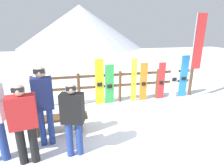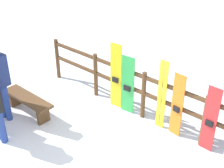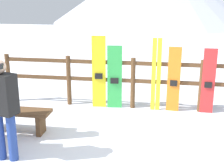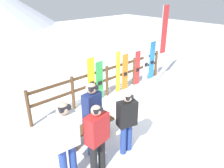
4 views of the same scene
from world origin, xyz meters
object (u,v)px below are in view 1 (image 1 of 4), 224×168
object	(u,v)px
snowboard_orange	(143,82)
person_navy	(43,101)
ski_pair_yellow	(134,80)
snowboard_red	(161,81)
person_red	(24,120)
snowboard_green	(110,84)
person_black	(73,116)
snowboard_white	(174,77)
snowboard_blue	(184,77)
rental_flag	(196,49)
snowboard_yellow	(100,82)
bench	(59,121)

from	to	relation	value
snowboard_orange	person_navy	bearing A→B (deg)	-147.55
person_navy	ski_pair_yellow	xyz separation A→B (m)	(2.73, 1.97, -0.28)
person_navy	snowboard_red	bearing A→B (deg)	27.41
person_red	snowboard_green	size ratio (longest dim) A/B	1.15
person_black	snowboard_white	bearing A→B (deg)	33.37
ski_pair_yellow	snowboard_orange	xyz separation A→B (m)	(0.37, -0.00, -0.09)
person_black	ski_pair_yellow	distance (m)	3.27
person_navy	snowboard_white	bearing A→B (deg)	24.51
snowboard_green	snowboard_blue	size ratio (longest dim) A/B	0.86
person_navy	snowboard_white	size ratio (longest dim) A/B	1.13
person_red	rental_flag	distance (m)	5.59
snowboard_green	snowboard_red	size ratio (longest dim) A/B	1.01
person_black	snowboard_orange	xyz separation A→B (m)	(2.51, 2.46, -0.20)
person_red	snowboard_orange	bearing A→B (deg)	36.18
person_navy	snowboard_white	distance (m)	4.75
person_black	snowboard_blue	bearing A→B (deg)	30.77
snowboard_green	snowboard_orange	world-z (taller)	snowboard_orange
snowboard_yellow	ski_pair_yellow	bearing A→B (deg)	0.16
ski_pair_yellow	bench	bearing A→B (deg)	-148.46
snowboard_white	snowboard_green	bearing A→B (deg)	-180.00
person_navy	snowboard_yellow	size ratio (longest dim) A/B	1.14
person_navy	snowboard_orange	size ratio (longest dim) A/B	1.29
snowboard_orange	rental_flag	size ratio (longest dim) A/B	0.46
person_red	person_black	world-z (taller)	person_red
person_red	person_black	size ratio (longest dim) A/B	1.03
person_black	ski_pair_yellow	world-z (taller)	ski_pair_yellow
snowboard_yellow	bench	bearing A→B (deg)	-129.82
person_navy	rental_flag	bearing A→B (deg)	18.48
person_navy	snowboard_blue	xyz separation A→B (m)	(4.72, 1.97, -0.27)
person_red	snowboard_orange	world-z (taller)	person_red
snowboard_yellow	rental_flag	size ratio (longest dim) A/B	0.52
snowboard_green	snowboard_blue	world-z (taller)	snowboard_blue
snowboard_red	snowboard_blue	distance (m)	0.93
snowboard_blue	snowboard_red	bearing A→B (deg)	-179.99
ski_pair_yellow	snowboard_orange	size ratio (longest dim) A/B	1.12
snowboard_red	snowboard_orange	bearing A→B (deg)	180.00
snowboard_orange	snowboard_red	size ratio (longest dim) A/B	1.01
person_black	person_navy	size ratio (longest dim) A/B	0.86
person_black	snowboard_orange	distance (m)	3.52
person_black	rental_flag	xyz separation A→B (m)	(4.22, 2.10, 0.98)
snowboard_red	snowboard_blue	bearing A→B (deg)	0.01
snowboard_blue	ski_pair_yellow	bearing A→B (deg)	179.90
person_black	bench	bearing A→B (deg)	111.10
person_black	person_navy	distance (m)	0.78
snowboard_blue	rental_flag	distance (m)	1.14
snowboard_white	snowboard_blue	world-z (taller)	snowboard_blue
snowboard_green	ski_pair_yellow	world-z (taller)	ski_pair_yellow
snowboard_green	snowboard_red	xyz separation A→B (m)	(1.95, -0.00, -0.00)
bench	person_red	size ratio (longest dim) A/B	0.88
snowboard_orange	snowboard_blue	world-z (taller)	snowboard_blue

